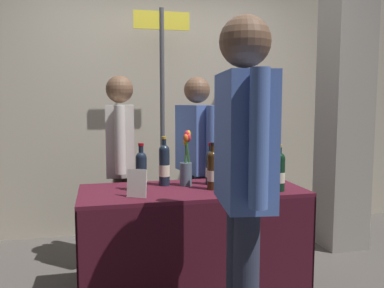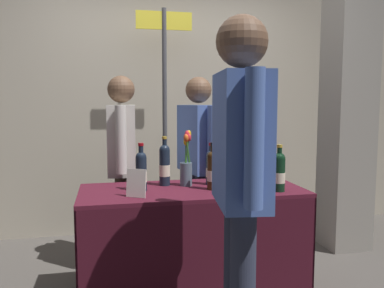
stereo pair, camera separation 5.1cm
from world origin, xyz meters
The scene contains 18 objects.
back_partition centered at (0.00, 1.58, 1.42)m, with size 7.35×0.12×2.84m, color #B2A893.
concrete_pillar centered at (1.59, 0.69, 1.56)m, with size 0.38×0.38×3.11m, color gray.
tasting_table centered at (0.00, 0.00, 0.52)m, with size 1.48×0.63×0.77m.
featured_wine_bottle centered at (-0.34, 0.01, 0.90)m, with size 0.07×0.07×0.31m.
display_bottle_0 centered at (0.13, -0.06, 0.90)m, with size 0.07×0.07×0.31m.
display_bottle_1 centered at (0.53, -0.06, 0.90)m, with size 0.07×0.07×0.32m.
display_bottle_2 centered at (0.53, -0.20, 0.90)m, with size 0.08×0.08×0.30m.
display_bottle_3 centered at (0.16, 0.10, 0.89)m, with size 0.07×0.07×0.29m.
display_bottle_4 centered at (-0.16, 0.14, 0.92)m, with size 0.08×0.08×0.34m.
display_bottle_5 centered at (0.30, 0.04, 0.91)m, with size 0.08×0.08×0.33m.
wine_glass_near_vendor centered at (0.57, 0.09, 0.88)m, with size 0.07×0.07×0.15m.
wine_glass_mid centered at (0.23, -0.07, 0.87)m, with size 0.08×0.08×0.14m.
flower_vase centered at (-0.02, 0.10, 0.91)m, with size 0.09×0.10×0.38m.
brochure_stand centered at (-0.38, -0.17, 0.86)m, with size 0.13×0.01×0.17m, color silver.
vendor_presenter centered at (-0.43, 0.63, 0.92)m, with size 0.24×0.55×1.55m.
vendor_assistant centered at (0.18, 0.61, 0.93)m, with size 0.29×0.60×1.55m.
taster_foreground_right centered at (0.06, -0.81, 1.05)m, with size 0.27×0.61×1.74m.
booth_signpost centered at (-0.01, 1.16, 1.34)m, with size 0.52×0.04×2.20m.
Camera 1 is at (-0.60, -2.55, 1.35)m, focal length 37.31 mm.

